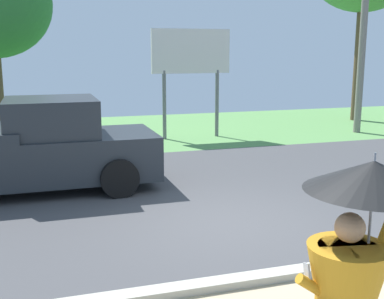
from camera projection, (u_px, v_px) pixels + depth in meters
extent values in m
cube|color=#424244|center=(200.00, 194.00, 10.05)|extent=(40.00, 8.00, 0.10)
cube|color=#588E4B|center=(130.00, 132.00, 17.53)|extent=(40.00, 8.00, 0.10)
cube|color=#B2AD9E|center=(298.00, 272.00, 6.29)|extent=(40.00, 0.24, 0.10)
cylinder|color=orange|center=(346.00, 287.00, 3.61)|extent=(0.44, 0.44, 0.65)
sphere|color=tan|center=(350.00, 228.00, 3.52)|extent=(0.22, 0.22, 0.22)
cylinder|color=orange|center=(381.00, 248.00, 3.64)|extent=(0.24, 0.09, 0.45)
cylinder|color=orange|center=(314.00, 287.00, 3.55)|extent=(0.29, 0.08, 0.24)
cylinder|color=gray|center=(370.00, 220.00, 3.56)|extent=(0.02, 0.02, 0.75)
cone|color=black|center=(374.00, 176.00, 3.50)|extent=(0.99, 0.99, 0.22)
cylinder|color=gray|center=(375.00, 159.00, 3.47)|extent=(0.02, 0.02, 0.10)
cube|color=#B7B7BC|center=(307.00, 274.00, 3.55)|extent=(0.02, 0.11, 0.16)
cube|color=#23282D|center=(28.00, 158.00, 9.99)|extent=(5.20, 2.00, 0.90)
cube|color=#23282D|center=(51.00, 121.00, 9.99)|extent=(1.80, 1.84, 0.90)
cube|color=#2D3842|center=(94.00, 119.00, 10.24)|extent=(0.10, 1.70, 0.77)
cylinder|color=black|center=(106.00, 157.00, 11.48)|extent=(0.76, 0.28, 0.76)
cylinder|color=black|center=(119.00, 178.00, 9.61)|extent=(0.76, 0.28, 0.76)
cylinder|color=gray|center=(363.00, 33.00, 16.62)|extent=(0.24, 0.24, 6.81)
cylinder|color=slate|center=(164.00, 105.00, 15.78)|extent=(0.12, 0.12, 2.20)
cylinder|color=slate|center=(217.00, 103.00, 16.30)|extent=(0.12, 0.12, 2.20)
cube|color=silver|center=(191.00, 51.00, 15.70)|extent=(2.60, 0.10, 1.40)
cylinder|color=brown|center=(359.00, 60.00, 19.83)|extent=(0.36, 0.36, 4.91)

